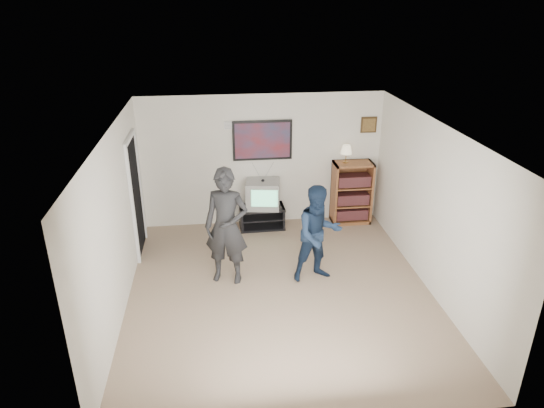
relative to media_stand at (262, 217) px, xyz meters
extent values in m
cube|color=#7C644F|center=(0.05, -2.23, -0.21)|extent=(4.50, 5.00, 0.01)
cube|color=white|center=(0.05, -2.23, 2.29)|extent=(4.50, 5.00, 0.01)
cube|color=white|center=(0.05, 0.27, 1.04)|extent=(4.50, 0.01, 2.50)
cube|color=white|center=(-2.20, -2.23, 1.04)|extent=(0.01, 5.00, 2.50)
cube|color=white|center=(2.30, -2.23, 1.04)|extent=(0.01, 5.00, 2.50)
cube|color=black|center=(0.00, 0.00, 0.19)|extent=(0.86, 0.49, 0.04)
cube|color=black|center=(0.00, 0.00, -0.19)|extent=(0.86, 0.49, 0.04)
cube|color=black|center=(-0.39, 0.00, 0.00)|extent=(0.05, 0.45, 0.42)
cube|color=black|center=(0.39, 0.00, 0.00)|extent=(0.05, 0.45, 0.42)
imported|color=black|center=(-0.71, -1.78, 0.71)|extent=(0.77, 0.61, 1.84)
imported|color=#16253D|center=(0.67, -1.91, 0.56)|extent=(0.85, 0.71, 1.55)
cube|color=white|center=(-0.75, -1.54, 1.04)|extent=(0.04, 0.12, 0.04)
cube|color=white|center=(0.73, -1.70, 0.80)|extent=(0.07, 0.12, 0.03)
cube|color=black|center=(0.05, 0.25, 1.44)|extent=(1.10, 0.03, 0.75)
cube|color=white|center=(-0.50, 0.25, 1.74)|extent=(0.28, 0.02, 0.14)
cube|color=black|center=(2.05, 0.25, 1.67)|extent=(0.30, 0.03, 0.30)
cube|color=black|center=(-2.19, -0.63, 0.79)|extent=(0.03, 0.85, 2.00)
camera|label=1|loc=(-0.82, -8.34, 3.93)|focal=32.00mm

